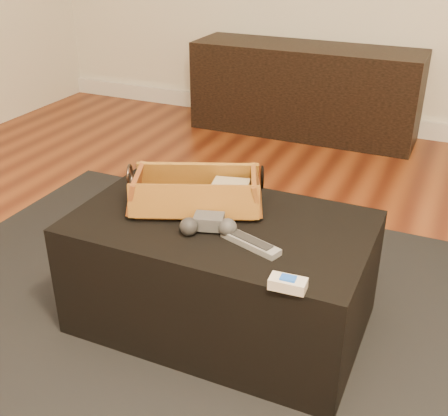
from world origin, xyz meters
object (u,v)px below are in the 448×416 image
at_px(ottoman, 221,272).
at_px(game_controller, 209,225).
at_px(media_cabinet, 305,90).
at_px(cream_gadget, 288,283).
at_px(silver_remote, 250,243).
at_px(wicker_basket, 196,194).
at_px(tv_remote, 189,202).

distance_m(ottoman, game_controller, 0.26).
relative_size(media_cabinet, cream_gadget, 14.54).
relative_size(game_controller, silver_remote, 0.90).
bearing_deg(silver_remote, cream_gadget, -43.63).
bearing_deg(wicker_basket, tv_remote, -120.74).
distance_m(ottoman, silver_remote, 0.29).
distance_m(ottoman, wicker_basket, 0.29).
height_order(media_cabinet, silver_remote, media_cabinet).
distance_m(media_cabinet, ottoman, 2.18).
bearing_deg(game_controller, tv_remote, 137.64).
relative_size(wicker_basket, silver_remote, 2.35).
xyz_separation_m(ottoman, cream_gadget, (0.33, -0.28, 0.23)).
distance_m(tv_remote, wicker_basket, 0.04).
bearing_deg(tv_remote, silver_remote, -54.46).
xyz_separation_m(tv_remote, game_controller, (0.13, -0.12, 0.00)).
bearing_deg(cream_gadget, game_controller, 150.29).
relative_size(media_cabinet, tv_remote, 6.33).
bearing_deg(game_controller, cream_gadget, -29.71).
xyz_separation_m(ottoman, game_controller, (-0.00, -0.09, 0.24)).
height_order(wicker_basket, game_controller, wicker_basket).
xyz_separation_m(media_cabinet, tv_remote, (0.22, -2.12, 0.16)).
bearing_deg(silver_remote, ottoman, 143.17).
xyz_separation_m(media_cabinet, cream_gadget, (0.68, -2.43, 0.15)).
bearing_deg(cream_gadget, wicker_basket, 143.32).
bearing_deg(game_controller, silver_remote, -7.09).
xyz_separation_m(tv_remote, silver_remote, (0.28, -0.14, -0.02)).
xyz_separation_m(wicker_basket, silver_remote, (0.27, -0.16, -0.04)).
bearing_deg(ottoman, silver_remote, -36.83).
height_order(media_cabinet, game_controller, media_cabinet).
relative_size(tv_remote, wicker_basket, 0.47).
distance_m(tv_remote, cream_gadget, 0.56).
distance_m(media_cabinet, cream_gadget, 2.53).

